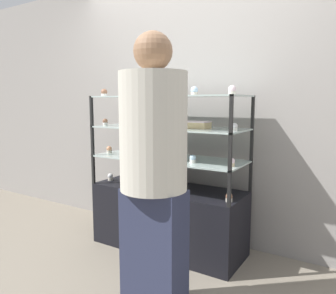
# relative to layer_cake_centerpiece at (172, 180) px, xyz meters

# --- Properties ---
(ground_plane) EXTENTS (20.00, 20.00, 0.00)m
(ground_plane) POSITION_rel_layer_cake_centerpiece_xyz_m (-0.01, -0.05, -0.63)
(ground_plane) COLOR gray
(back_wall) EXTENTS (8.00, 0.05, 2.60)m
(back_wall) POSITION_rel_layer_cake_centerpiece_xyz_m (-0.01, 0.35, 0.67)
(back_wall) COLOR gray
(back_wall) RESTS_ON ground_plane
(display_base) EXTENTS (1.37, 0.51, 0.57)m
(display_base) POSITION_rel_layer_cake_centerpiece_xyz_m (-0.01, -0.05, -0.34)
(display_base) COLOR black
(display_base) RESTS_ON ground_plane
(display_riser_lower) EXTENTS (1.37, 0.51, 0.27)m
(display_riser_lower) POSITION_rel_layer_cake_centerpiece_xyz_m (-0.01, -0.05, 0.20)
(display_riser_lower) COLOR black
(display_riser_lower) RESTS_ON display_base
(display_riser_middle) EXTENTS (1.37, 0.51, 0.27)m
(display_riser_middle) POSITION_rel_layer_cake_centerpiece_xyz_m (-0.01, -0.05, 0.47)
(display_riser_middle) COLOR black
(display_riser_middle) RESTS_ON display_riser_lower
(display_riser_upper) EXTENTS (1.37, 0.51, 0.27)m
(display_riser_upper) POSITION_rel_layer_cake_centerpiece_xyz_m (-0.01, -0.05, 0.74)
(display_riser_upper) COLOR black
(display_riser_upper) RESTS_ON display_riser_middle
(layer_cake_centerpiece) EXTENTS (0.22, 0.22, 0.12)m
(layer_cake_centerpiece) POSITION_rel_layer_cake_centerpiece_xyz_m (0.00, 0.00, 0.00)
(layer_cake_centerpiece) COLOR beige
(layer_cake_centerpiece) RESTS_ON display_base
(sheet_cake_frosted) EXTENTS (0.21, 0.14, 0.06)m
(sheet_cake_frosted) POSITION_rel_layer_cake_centerpiece_xyz_m (0.27, -0.05, 0.51)
(sheet_cake_frosted) COLOR #DBBC84
(sheet_cake_frosted) RESTS_ON display_riser_middle
(cupcake_0) EXTENTS (0.05, 0.05, 0.07)m
(cupcake_0) POSITION_rel_layer_cake_centerpiece_xyz_m (-0.62, -0.12, -0.03)
(cupcake_0) COLOR beige
(cupcake_0) RESTS_ON display_base
(cupcake_1) EXTENTS (0.05, 0.05, 0.07)m
(cupcake_1) POSITION_rel_layer_cake_centerpiece_xyz_m (0.62, -0.17, -0.03)
(cupcake_1) COLOR beige
(cupcake_1) RESTS_ON display_base
(price_tag_0) EXTENTS (0.04, 0.00, 0.04)m
(price_tag_0) POSITION_rel_layer_cake_centerpiece_xyz_m (0.25, -0.29, -0.04)
(price_tag_0) COLOR white
(price_tag_0) RESTS_ON display_base
(cupcake_2) EXTENTS (0.05, 0.05, 0.07)m
(cupcake_2) POSITION_rel_layer_cake_centerpiece_xyz_m (-0.63, -0.13, 0.24)
(cupcake_2) COLOR beige
(cupcake_2) RESTS_ON display_riser_lower
(cupcake_3) EXTENTS (0.05, 0.05, 0.07)m
(cupcake_3) POSITION_rel_layer_cake_centerpiece_xyz_m (-0.32, -0.12, 0.24)
(cupcake_3) COLOR white
(cupcake_3) RESTS_ON display_riser_lower
(cupcake_4) EXTENTS (0.05, 0.05, 0.07)m
(cupcake_4) POSITION_rel_layer_cake_centerpiece_xyz_m (-0.01, -0.15, 0.24)
(cupcake_4) COLOR white
(cupcake_4) RESTS_ON display_riser_lower
(cupcake_5) EXTENTS (0.05, 0.05, 0.07)m
(cupcake_5) POSITION_rel_layer_cake_centerpiece_xyz_m (0.30, -0.17, 0.24)
(cupcake_5) COLOR white
(cupcake_5) RESTS_ON display_riser_lower
(cupcake_6) EXTENTS (0.05, 0.05, 0.07)m
(cupcake_6) POSITION_rel_layer_cake_centerpiece_xyz_m (0.62, -0.15, 0.24)
(cupcake_6) COLOR #CCB28C
(cupcake_6) RESTS_ON display_riser_lower
(price_tag_1) EXTENTS (0.04, 0.00, 0.04)m
(price_tag_1) POSITION_rel_layer_cake_centerpiece_xyz_m (0.06, -0.29, 0.23)
(price_tag_1) COLOR white
(price_tag_1) RESTS_ON display_riser_lower
(cupcake_7) EXTENTS (0.05, 0.05, 0.06)m
(cupcake_7) POSITION_rel_layer_cake_centerpiece_xyz_m (-0.65, -0.15, 0.51)
(cupcake_7) COLOR white
(cupcake_7) RESTS_ON display_riser_middle
(cupcake_8) EXTENTS (0.05, 0.05, 0.06)m
(cupcake_8) POSITION_rel_layer_cake_centerpiece_xyz_m (-0.20, -0.18, 0.51)
(cupcake_8) COLOR #CCB28C
(cupcake_8) RESTS_ON display_riser_middle
(cupcake_9) EXTENTS (0.05, 0.05, 0.06)m
(cupcake_9) POSITION_rel_layer_cake_centerpiece_xyz_m (0.63, -0.12, 0.51)
(cupcake_9) COLOR white
(cupcake_9) RESTS_ON display_riser_middle
(price_tag_2) EXTENTS (0.04, 0.00, 0.04)m
(price_tag_2) POSITION_rel_layer_cake_centerpiece_xyz_m (0.12, -0.29, 0.50)
(price_tag_2) COLOR white
(price_tag_2) RESTS_ON display_riser_middle
(cupcake_10) EXTENTS (0.06, 0.06, 0.07)m
(cupcake_10) POSITION_rel_layer_cake_centerpiece_xyz_m (-0.64, -0.17, 0.79)
(cupcake_10) COLOR white
(cupcake_10) RESTS_ON display_riser_upper
(cupcake_11) EXTENTS (0.06, 0.06, 0.07)m
(cupcake_11) POSITION_rel_layer_cake_centerpiece_xyz_m (-0.33, -0.19, 0.79)
(cupcake_11) COLOR beige
(cupcake_11) RESTS_ON display_riser_upper
(cupcake_12) EXTENTS (0.06, 0.06, 0.07)m
(cupcake_12) POSITION_rel_layer_cake_centerpiece_xyz_m (-0.01, -0.19, 0.79)
(cupcake_12) COLOR #CCB28C
(cupcake_12) RESTS_ON display_riser_upper
(cupcake_13) EXTENTS (0.06, 0.06, 0.07)m
(cupcake_13) POSITION_rel_layer_cake_centerpiece_xyz_m (0.30, -0.14, 0.79)
(cupcake_13) COLOR beige
(cupcake_13) RESTS_ON display_riser_upper
(cupcake_14) EXTENTS (0.06, 0.06, 0.07)m
(cupcake_14) POSITION_rel_layer_cake_centerpiece_xyz_m (0.61, -0.14, 0.79)
(cupcake_14) COLOR beige
(cupcake_14) RESTS_ON display_riser_upper
(price_tag_3) EXTENTS (0.04, 0.00, 0.04)m
(price_tag_3) POSITION_rel_layer_cake_centerpiece_xyz_m (0.17, -0.29, 0.77)
(price_tag_3) COLOR white
(price_tag_3) RESTS_ON display_riser_upper
(donut_glazed) EXTENTS (0.13, 0.13, 0.04)m
(donut_glazed) POSITION_rel_layer_cake_centerpiece_xyz_m (-0.28, 0.01, 0.77)
(donut_glazed) COLOR #EFE5CC
(donut_glazed) RESTS_ON display_riser_upper
(customer_figure) EXTENTS (0.40, 0.40, 1.73)m
(customer_figure) POSITION_rel_layer_cake_centerpiece_xyz_m (0.41, -0.89, 0.29)
(customer_figure) COLOR #282D47
(customer_figure) RESTS_ON ground_plane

